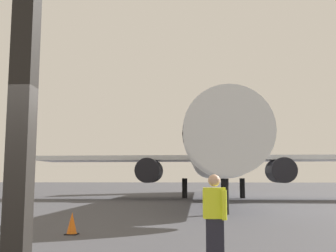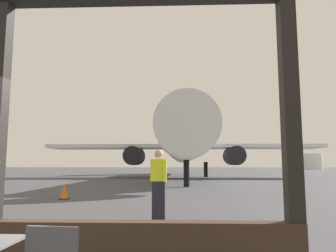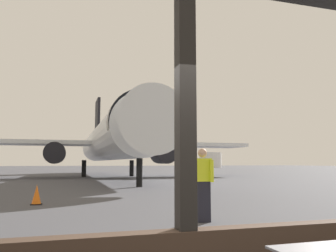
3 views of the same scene
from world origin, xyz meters
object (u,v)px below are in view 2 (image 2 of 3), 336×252
Objects in this scene: airplane at (184,144)px; ground_crew_worker at (159,183)px; traffic_cone at (65,191)px; fuel_storage_tank at (310,162)px.

ground_crew_worker is at bearing -92.05° from airplane.
traffic_cone is at bearing -103.39° from airplane.
airplane is 21.79m from traffic_cone.
fuel_storage_tank is at bearing 66.13° from ground_crew_worker.
traffic_cone is at bearing -117.39° from fuel_storage_tank.
fuel_storage_tank is at bearing 62.61° from traffic_cone.
airplane is 5.33× the size of fuel_storage_tank.
airplane is 25.79m from ground_crew_worker.
airplane is at bearing -121.62° from fuel_storage_tank.
traffic_cone is 91.40m from fuel_storage_tank.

